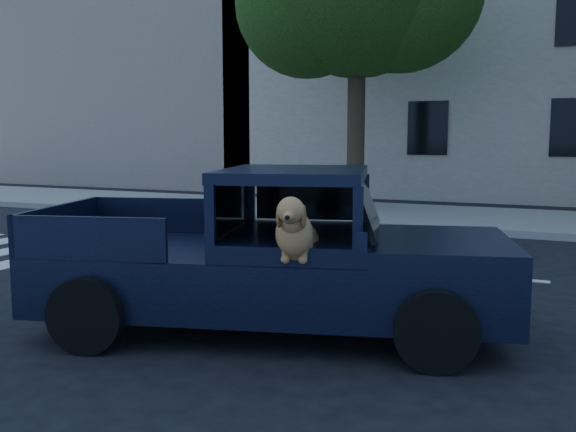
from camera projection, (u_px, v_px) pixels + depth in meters
name	position (u px, v px, depth m)	size (l,w,h in m)	color
ground	(448.00, 351.00, 6.02)	(120.00, 120.00, 0.00)	black
far_sidewalk	(520.00, 222.00, 14.36)	(60.00, 4.00, 0.15)	gray
building_left	(153.00, 86.00, 26.48)	(12.00, 6.00, 8.00)	tan
pickup_truck	(265.00, 277.00, 6.57)	(5.01, 3.01, 1.68)	black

